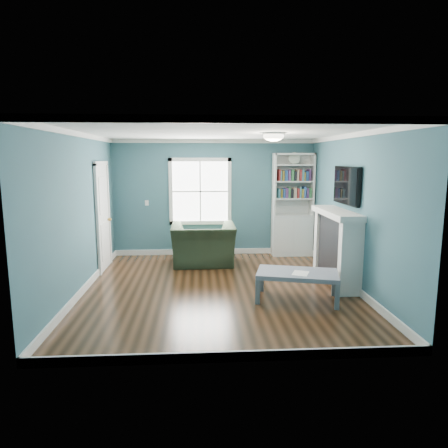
{
  "coord_description": "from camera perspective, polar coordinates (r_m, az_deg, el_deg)",
  "views": [
    {
      "loc": [
        -0.33,
        -6.51,
        2.18
      ],
      "look_at": [
        0.11,
        0.4,
        1.04
      ],
      "focal_mm": 32.0,
      "sensor_mm": 36.0,
      "label": 1
    }
  ],
  "objects": [
    {
      "name": "bookshelf",
      "position": [
        9.14,
        9.72,
        1.29
      ],
      "size": [
        0.9,
        0.35,
        2.31
      ],
      "color": "silver",
      "rests_on": "ground"
    },
    {
      "name": "paper_sheet",
      "position": [
        6.25,
        10.87,
        -6.92
      ],
      "size": [
        0.32,
        0.36,
        0.0
      ],
      "primitive_type": "cube",
      "rotation": [
        0.0,
        0.0,
        -0.41
      ],
      "color": "white",
      "rests_on": "coffee_table"
    },
    {
      "name": "window",
      "position": [
        9.02,
        -3.41,
        4.67
      ],
      "size": [
        1.4,
        0.06,
        1.5
      ],
      "color": "white",
      "rests_on": "room_walls"
    },
    {
      "name": "ceiling_fixture",
      "position": [
        6.73,
        7.1,
        12.41
      ],
      "size": [
        0.38,
        0.38,
        0.15
      ],
      "color": "white",
      "rests_on": "room_walls"
    },
    {
      "name": "tv",
      "position": [
        7.18,
        17.11,
        5.29
      ],
      "size": [
        0.06,
        1.1,
        0.65
      ],
      "primitive_type": "cube",
      "color": "black",
      "rests_on": "fireplace"
    },
    {
      "name": "floor",
      "position": [
        6.87,
        -0.68,
        -9.18
      ],
      "size": [
        5.0,
        5.0,
        0.0
      ],
      "primitive_type": "plane",
      "color": "black",
      "rests_on": "ground"
    },
    {
      "name": "door",
      "position": [
        8.21,
        -16.91,
        1.17
      ],
      "size": [
        0.12,
        0.98,
        2.17
      ],
      "color": "silver",
      "rests_on": "ground"
    },
    {
      "name": "recliner",
      "position": [
        8.26,
        -2.99,
        -1.96
      ],
      "size": [
        1.3,
        0.85,
        1.13
      ],
      "primitive_type": "imported",
      "rotation": [
        0.0,
        0.0,
        -3.13
      ],
      "color": "black",
      "rests_on": "ground"
    },
    {
      "name": "fireplace",
      "position": [
        7.29,
        15.81,
        -3.26
      ],
      "size": [
        0.44,
        1.58,
        1.3
      ],
      "color": "black",
      "rests_on": "ground"
    },
    {
      "name": "light_switch",
      "position": [
        9.12,
        -10.97,
        2.99
      ],
      "size": [
        0.08,
        0.01,
        0.12
      ],
      "primitive_type": "cube",
      "color": "white",
      "rests_on": "room_walls"
    },
    {
      "name": "trim",
      "position": [
        6.58,
        -0.7,
        1.09
      ],
      "size": [
        4.5,
        5.0,
        2.6
      ],
      "color": "white",
      "rests_on": "ground"
    },
    {
      "name": "coffee_table",
      "position": [
        6.33,
        10.44,
        -7.25
      ],
      "size": [
        1.36,
        0.96,
        0.45
      ],
      "rotation": [
        0.0,
        0.0,
        -0.25
      ],
      "color": "#535D64",
      "rests_on": "ground"
    },
    {
      "name": "room_walls",
      "position": [
        6.54,
        -0.7,
        4.08
      ],
      "size": [
        5.0,
        5.0,
        5.0
      ],
      "color": "#375D6C",
      "rests_on": "ground"
    }
  ]
}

